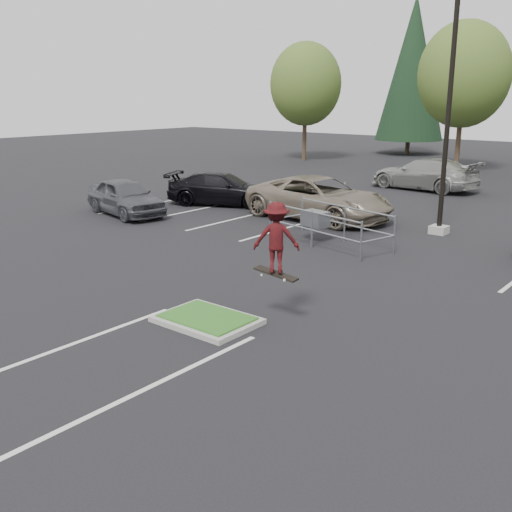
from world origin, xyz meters
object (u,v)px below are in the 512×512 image
Objects in this scene: decid_b at (464,78)px; car_l_tan at (319,198)px; light_pole at (449,108)px; car_l_black at (220,189)px; decid_a at (306,87)px; skateboarder at (276,238)px; conif_a at (413,69)px; cart_corral at (318,219)px; car_l_grey at (125,197)px; car_far_silver at (425,174)px.

decid_b is 1.53× the size of car_l_tan.
light_pole reaches higher than car_l_black.
decid_a is 1.73× the size of car_l_black.
car_l_tan is at bearing -53.91° from decid_a.
car_l_black is at bearing -176.90° from light_pole.
skateboarder is 0.33× the size of car_l_black.
light_pole reaches higher than decid_a.
skateboarder is (15.20, -39.00, -5.11)m from conif_a.
cart_corral is at bearing -54.41° from decid_a.
decid_b is at bearing -49.83° from conif_a.
car_l_grey is at bearing -103.13° from decid_b.
car_far_silver is at bearing -53.28° from car_l_black.
car_l_black is at bearing -22.86° from car_far_silver.
car_l_black is 4.68m from car_l_grey.
decid_b reaches higher than car_far_silver.
conif_a is at bearing 117.38° from light_pole.
car_l_tan is at bearing -95.25° from skateboarder.
car_l_tan is at bearing -174.29° from light_pole.
car_far_silver is (-2.07, 13.65, 0.04)m from cart_corral.
decid_b is 12.43m from conif_a.
light_pole is 1.61× the size of car_l_tan.
conif_a reaches higher than decid_b.
decid_a is 23.41m from car_l_tan.
decid_a is 1.42× the size of car_l_tan.
decid_b is 2.11× the size of car_l_grey.
light_pole reaches higher than car_far_silver.
cart_corral is 1.04× the size of car_l_grey.
conif_a is 34.53m from cart_corral.
car_far_silver is at bearing -13.38° from car_l_grey.
skateboarder is at bearing -157.80° from car_l_black.
car_far_silver reaches higher than car_l_grey.
light_pole is 11.18m from car_l_black.
skateboarder is (19.21, -29.03, -3.60)m from decid_a.
car_l_tan is at bearing 136.21° from cart_corral.
decid_b is 1.87× the size of car_l_black.
decid_a reaches higher than car_l_black.
car_l_grey is at bearing -59.03° from skateboarder.
decid_b is at bearing -0.84° from car_l_grey.
cart_corral is 4.02m from car_l_tan.
car_l_tan is at bearing -114.12° from car_l_black.
decid_a is 35.00m from skateboarder.
car_l_grey is at bearing -74.22° from decid_a.
conif_a is at bearing -146.64° from car_far_silver.
conif_a is (-7.99, 9.47, 1.05)m from decid_b.
decid_b is 30.67m from skateboarder.
car_l_tan is 1.22× the size of car_l_black.
conif_a is 2.07× the size of car_l_tan.
car_l_tan is at bearing 5.02° from car_far_silver.
decid_b is 0.74× the size of conif_a.
skateboarder reaches higher than car_l_black.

